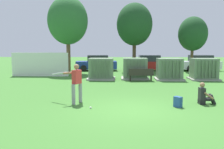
# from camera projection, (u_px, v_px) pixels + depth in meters

# --- Properties ---
(ground_plane) EXTENTS (96.00, 96.00, 0.00)m
(ground_plane) POSITION_uv_depth(u_px,v_px,m) (133.00, 110.00, 9.40)
(ground_plane) COLOR #3D752D
(fence_panel) EXTENTS (4.80, 0.12, 2.00)m
(fence_panel) POSITION_uv_depth(u_px,v_px,m) (40.00, 64.00, 20.00)
(fence_panel) COLOR white
(fence_panel) RESTS_ON ground
(transformer_west) EXTENTS (2.10, 1.70, 1.62)m
(transformer_west) POSITION_uv_depth(u_px,v_px,m) (101.00, 69.00, 18.12)
(transformer_west) COLOR #9E9B93
(transformer_west) RESTS_ON ground
(transformer_mid_west) EXTENTS (2.10, 1.70, 1.62)m
(transformer_mid_west) POSITION_uv_depth(u_px,v_px,m) (135.00, 69.00, 18.33)
(transformer_mid_west) COLOR #9E9B93
(transformer_mid_west) RESTS_ON ground
(transformer_mid_east) EXTENTS (2.10, 1.70, 1.62)m
(transformer_mid_east) POSITION_uv_depth(u_px,v_px,m) (169.00, 69.00, 17.88)
(transformer_mid_east) COLOR #9E9B93
(transformer_mid_east) RESTS_ON ground
(transformer_east) EXTENTS (2.10, 1.70, 1.62)m
(transformer_east) POSITION_uv_depth(u_px,v_px,m) (204.00, 69.00, 17.90)
(transformer_east) COLOR #9E9B93
(transformer_east) RESTS_ON ground
(park_bench) EXTENTS (1.83, 0.57, 0.92)m
(park_bench) POSITION_uv_depth(u_px,v_px,m) (141.00, 74.00, 17.16)
(park_bench) COLOR #2D2823
(park_bench) RESTS_ON ground
(batter) EXTENTS (1.52, 1.02, 1.74)m
(batter) POSITION_uv_depth(u_px,v_px,m) (76.00, 81.00, 10.43)
(batter) COLOR gray
(batter) RESTS_ON ground
(sports_ball) EXTENTS (0.09, 0.09, 0.09)m
(sports_ball) POSITION_uv_depth(u_px,v_px,m) (91.00, 108.00, 9.57)
(sports_ball) COLOR white
(sports_ball) RESTS_ON ground
(seated_spectator) EXTENTS (0.72, 0.55, 0.96)m
(seated_spectator) POSITION_uv_depth(u_px,v_px,m) (204.00, 96.00, 10.32)
(seated_spectator) COLOR black
(seated_spectator) RESTS_ON ground
(backpack) EXTENTS (0.37, 0.38, 0.44)m
(backpack) POSITION_uv_depth(u_px,v_px,m) (178.00, 102.00, 9.82)
(backpack) COLOR #264C8C
(backpack) RESTS_ON ground
(tree_left) EXTENTS (3.73, 3.73, 7.12)m
(tree_left) POSITION_uv_depth(u_px,v_px,m) (68.00, 21.00, 22.06)
(tree_left) COLOR brown
(tree_left) RESTS_ON ground
(tree_center_left) EXTENTS (3.59, 3.59, 6.87)m
(tree_center_left) POSITION_uv_depth(u_px,v_px,m) (134.00, 25.00, 23.92)
(tree_center_left) COLOR #4C3828
(tree_center_left) RESTS_ON ground
(tree_center_right) EXTENTS (2.87, 2.87, 5.48)m
(tree_center_right) POSITION_uv_depth(u_px,v_px,m) (193.00, 34.00, 23.66)
(tree_center_right) COLOR brown
(tree_center_right) RESTS_ON ground
(parked_car_leftmost) EXTENTS (4.24, 2.00, 1.62)m
(parked_car_leftmost) POSITION_uv_depth(u_px,v_px,m) (42.00, 63.00, 26.05)
(parked_car_leftmost) COLOR navy
(parked_car_leftmost) RESTS_ON ground
(parked_car_left_of_center) EXTENTS (4.36, 2.27, 1.62)m
(parked_car_left_of_center) POSITION_uv_depth(u_px,v_px,m) (97.00, 63.00, 24.87)
(parked_car_left_of_center) COLOR navy
(parked_car_left_of_center) RESTS_ON ground
(parked_car_right_of_center) EXTENTS (4.25, 2.02, 1.62)m
(parked_car_right_of_center) POSITION_uv_depth(u_px,v_px,m) (148.00, 63.00, 24.83)
(parked_car_right_of_center) COLOR maroon
(parked_car_right_of_center) RESTS_ON ground
(parked_car_rightmost) EXTENTS (4.38, 2.30, 1.62)m
(parked_car_rightmost) POSITION_uv_depth(u_px,v_px,m) (199.00, 63.00, 24.88)
(parked_car_rightmost) COLOR silver
(parked_car_rightmost) RESTS_ON ground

